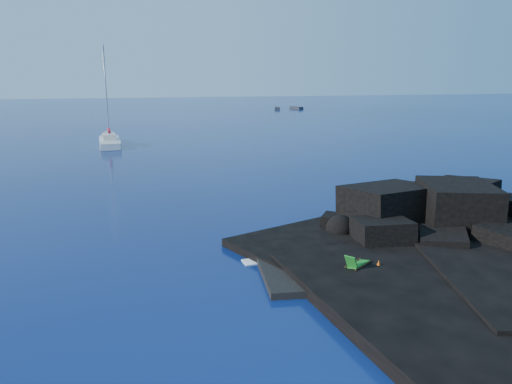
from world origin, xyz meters
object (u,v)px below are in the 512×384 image
marker_cone (378,265)px  distant_boat_b (296,109)px  distant_boat_a (277,109)px  deck_chair (358,260)px  sunbather (360,250)px  sailboat (110,146)px

marker_cone → distant_boat_b: size_ratio=0.11×
marker_cone → distant_boat_a: marker_cone is taller
marker_cone → distant_boat_a: (29.26, 117.96, -0.62)m
marker_cone → deck_chair: bearing=166.5°
distant_boat_b → distant_boat_a: bearing=163.9°
distant_boat_a → distant_boat_b: size_ratio=0.98×
deck_chair → marker_cone: 1.06m
deck_chair → distant_boat_a: deck_chair is taller
sunbather → distant_boat_b: sunbather is taller
deck_chair → distant_boat_a: size_ratio=0.33×
sailboat → distant_boat_a: 79.35m
sunbather → distant_boat_a: sunbather is taller
sunbather → distant_boat_a: bearing=57.0°
sunbather → distant_boat_b: 120.84m
sunbather → marker_cone: marker_cone is taller
sailboat → sunbather: size_ratio=8.57×
deck_chair → distant_boat_b: bearing=37.8°
sunbather → distant_boat_a: size_ratio=0.34×
marker_cone → sailboat: bearing=105.8°
sailboat → marker_cone: 53.95m
deck_chair → distant_boat_b: size_ratio=0.33×
deck_chair → marker_cone: size_ratio=2.97×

